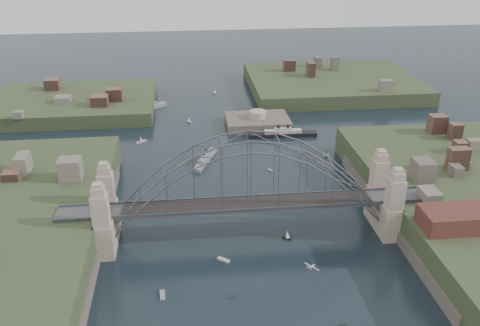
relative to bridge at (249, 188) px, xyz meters
name	(u,v)px	position (x,y,z in m)	size (l,w,h in m)	color
ground	(249,235)	(0.00, 0.00, -12.32)	(500.00, 500.00, 0.00)	black
bridge	(249,188)	(0.00, 0.00, 0.00)	(84.00, 13.80, 24.60)	#47474A
headland_nw	(75,108)	(-55.00, 95.00, -11.82)	(60.00, 45.00, 9.00)	#354225
headland_ne	(332,88)	(50.00, 110.00, -11.57)	(70.00, 55.00, 9.50)	#354225
fort_island	(257,126)	(12.00, 70.00, -12.66)	(22.00, 16.00, 9.40)	#574E46
wharf_shed	(469,218)	(44.00, -14.00, -2.32)	(20.00, 8.00, 4.00)	#592D26
finger_pier	(473,300)	(39.00, -28.00, -11.62)	(4.00, 22.00, 1.40)	#47474A
naval_cruiser_near	(205,159)	(-7.84, 41.77, -11.55)	(8.01, 16.22, 4.96)	gray
naval_cruiser_far	(146,108)	(-28.05, 91.25, -11.40)	(15.68, 12.38, 5.96)	gray
ocean_liner	(283,134)	(19.04, 59.04, -11.46)	(22.72, 3.43, 5.57)	black
aeroplane	(311,267)	(8.41, -24.28, -4.22)	(2.27, 2.82, 0.49)	#B4B7BB
small_boat_a	(150,204)	(-23.27, 16.46, -12.04)	(2.51, 1.42, 1.43)	beige
small_boat_b	(270,170)	(10.47, 33.13, -12.17)	(1.50, 1.75, 0.45)	beige
small_boat_c	(223,260)	(-6.56, -9.16, -12.17)	(2.77, 2.45, 0.45)	beige
small_boat_d	(326,156)	(29.26, 41.12, -12.04)	(2.35, 0.89, 1.43)	beige
small_boat_e	(141,141)	(-27.97, 58.92, -11.70)	(3.82, 3.33, 2.38)	beige
small_boat_f	(213,154)	(-5.12, 46.70, -12.17)	(1.52, 1.23, 0.45)	beige
small_boat_h	(189,120)	(-12.01, 75.94, -11.42)	(1.99, 2.08, 2.38)	beige
small_boat_i	(350,195)	(29.00, 15.90, -12.17)	(0.99, 2.21, 0.45)	beige
small_boat_j	(162,295)	(-19.17, -19.39, -12.17)	(1.17, 3.00, 0.45)	beige
small_boat_k	(215,91)	(-0.54, 109.10, -11.35)	(1.50, 1.88, 2.38)	beige
small_boat_l	(88,177)	(-41.28, 33.96, -12.04)	(1.85, 2.37, 1.43)	beige
small_boat_m	(287,235)	(8.49, -2.36, -11.39)	(2.09, 1.66, 2.38)	beige
small_boat_n	(317,107)	(37.13, 84.85, -11.46)	(1.06, 2.44, 2.38)	beige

